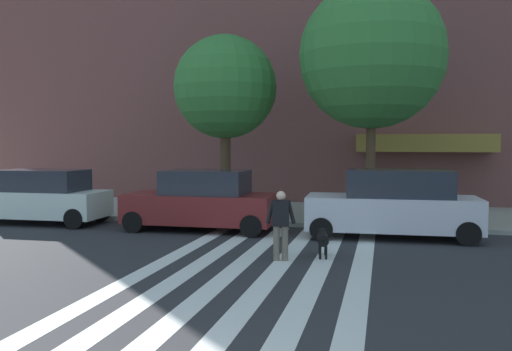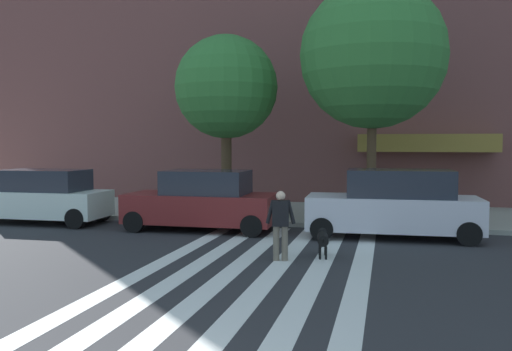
# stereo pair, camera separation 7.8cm
# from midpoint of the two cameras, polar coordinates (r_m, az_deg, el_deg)

# --- Properties ---
(ground_plane) EXTENTS (160.00, 160.00, 0.00)m
(ground_plane) POSITION_cam_midpoint_polar(r_m,az_deg,el_deg) (11.40, -4.47, -10.50)
(ground_plane) COLOR #2B2B2D
(sidewalk_far) EXTENTS (80.00, 6.00, 0.15)m
(sidewalk_far) POSITION_cam_midpoint_polar(r_m,az_deg,el_deg) (20.47, 3.98, -4.00)
(sidewalk_far) COLOR gray
(sidewalk_far) RESTS_ON ground_plane
(crosswalk_stripes) EXTENTS (4.95, 12.40, 0.01)m
(crosswalk_stripes) POSITION_cam_midpoint_polar(r_m,az_deg,el_deg) (11.18, -0.65, -10.74)
(crosswalk_stripes) COLOR silver
(crosswalk_stripes) RESTS_ON ground_plane
(parked_car_near_curb) EXTENTS (4.74, 1.99, 1.84)m
(parked_car_near_curb) POSITION_cam_midpoint_polar(r_m,az_deg,el_deg) (19.59, -22.06, -2.14)
(parked_car_near_curb) COLOR silver
(parked_car_near_curb) RESTS_ON ground_plane
(parked_car_behind_first) EXTENTS (4.72, 2.11, 1.89)m
(parked_car_behind_first) POSITION_cam_midpoint_polar(r_m,az_deg,el_deg) (16.83, -5.63, -2.77)
(parked_car_behind_first) COLOR maroon
(parked_car_behind_first) RESTS_ON ground_plane
(parked_car_third_in_line) EXTENTS (4.95, 2.08, 1.99)m
(parked_car_third_in_line) POSITION_cam_midpoint_polar(r_m,az_deg,el_deg) (15.86, 14.78, -3.05)
(parked_car_third_in_line) COLOR silver
(parked_car_third_in_line) RESTS_ON ground_plane
(street_tree_nearest) EXTENTS (3.70, 3.70, 6.46)m
(street_tree_nearest) POSITION_cam_midpoint_polar(r_m,az_deg,el_deg) (19.30, -3.11, 9.40)
(street_tree_nearest) COLOR #4C3823
(street_tree_nearest) RESTS_ON sidewalk_far
(street_tree_middle) EXTENTS (4.75, 4.75, 7.81)m
(street_tree_middle) POSITION_cam_midpoint_polar(r_m,az_deg,el_deg) (18.02, 12.58, 12.44)
(street_tree_middle) COLOR #4C3823
(street_tree_middle) RESTS_ON sidewalk_far
(pedestrian_dog_walker) EXTENTS (0.71, 0.29, 1.64)m
(pedestrian_dog_walker) POSITION_cam_midpoint_polar(r_m,az_deg,el_deg) (12.43, 2.84, -4.96)
(pedestrian_dog_walker) COLOR #6B6051
(pedestrian_dog_walker) RESTS_ON ground_plane
(dog_on_leash) EXTENTS (0.36, 1.09, 0.65)m
(dog_on_leash) POSITION_cam_midpoint_polar(r_m,az_deg,el_deg) (13.00, 7.37, -6.76)
(dog_on_leash) COLOR black
(dog_on_leash) RESTS_ON ground_plane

